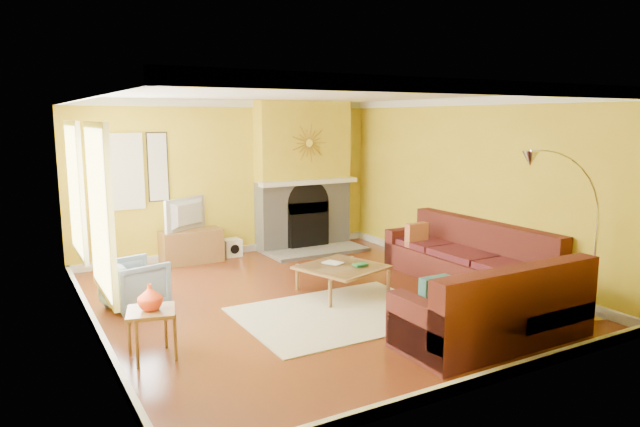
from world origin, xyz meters
TOP-DOWN VIEW (x-y plane):
  - floor at (0.00, 0.00)m, footprint 5.50×6.00m
  - ceiling at (0.00, 0.00)m, footprint 5.50×6.00m
  - wall_back at (0.00, 3.01)m, footprint 5.50×0.02m
  - wall_front at (0.00, -3.01)m, footprint 5.50×0.02m
  - wall_left at (-2.76, 0.00)m, footprint 0.02×6.00m
  - wall_right at (2.76, 0.00)m, footprint 0.02×6.00m
  - baseboard at (0.00, 0.00)m, footprint 5.50×6.00m
  - crown_molding at (0.00, 0.00)m, footprint 5.50×6.00m
  - window_left_near at (-2.72, 1.30)m, footprint 0.06×1.22m
  - window_left_far at (-2.72, -0.60)m, footprint 0.06×1.22m
  - window_back at (-1.90, 2.96)m, footprint 0.82×0.06m
  - wall_art at (-1.25, 2.97)m, footprint 0.34×0.04m
  - fireplace at (1.35, 2.80)m, footprint 1.80×0.40m
  - mantel at (1.35, 2.56)m, footprint 1.92×0.22m
  - hearth at (1.35, 2.25)m, footprint 1.80×0.70m
  - sunburst at (1.35, 2.57)m, footprint 0.70×0.04m
  - rug at (-0.02, -0.71)m, footprint 2.40×1.80m
  - sectional_sofa at (1.32, -0.89)m, footprint 2.86×3.62m
  - coffee_table at (0.46, -0.01)m, footprint 1.27×1.27m
  - media_console at (-0.82, 2.71)m, footprint 1.00×0.45m
  - tv at (-0.82, 2.71)m, footprint 0.87×0.59m
  - subwoofer at (-0.07, 2.81)m, footprint 0.30×0.30m
  - armchair at (-2.14, 0.79)m, footprint 0.84×0.82m
  - side_table at (-2.33, -0.89)m, footprint 0.57×0.57m
  - vase at (-2.33, -0.89)m, footprint 0.30×0.30m
  - book at (0.31, 0.09)m, footprint 0.28×0.31m
  - arc_lamp at (1.94, -2.37)m, footprint 1.31×0.36m

SIDE VIEW (x-z plane):
  - floor at x=0.00m, z-range -0.02..0.00m
  - rug at x=-0.02m, z-range 0.00..0.02m
  - hearth at x=1.35m, z-range 0.00..0.06m
  - baseboard at x=0.00m, z-range 0.00..0.12m
  - subwoofer at x=-0.07m, z-range 0.00..0.30m
  - coffee_table at x=0.46m, z-range 0.00..0.40m
  - side_table at x=-2.33m, z-range 0.00..0.51m
  - media_console at x=-0.82m, z-range 0.00..0.55m
  - armchair at x=-2.14m, z-range 0.00..0.63m
  - book at x=0.31m, z-range 0.40..0.42m
  - sectional_sofa at x=1.32m, z-range 0.00..0.90m
  - vase at x=-2.33m, z-range 0.51..0.77m
  - tv at x=-0.82m, z-range 0.55..1.09m
  - arc_lamp at x=1.94m, z-range 0.00..2.05m
  - mantel at x=1.35m, z-range 1.21..1.29m
  - wall_back at x=0.00m, z-range 0.00..2.70m
  - wall_front at x=0.00m, z-range 0.00..2.70m
  - wall_left at x=-2.76m, z-range 0.00..2.70m
  - wall_right at x=2.76m, z-range 0.00..2.70m
  - fireplace at x=1.35m, z-range 0.00..2.70m
  - window_left_near at x=-2.72m, z-range 0.64..2.36m
  - window_left_far at x=-2.72m, z-range 0.64..2.36m
  - window_back at x=-1.90m, z-range 0.94..2.16m
  - wall_art at x=-1.25m, z-range 1.03..2.17m
  - sunburst at x=1.35m, z-range 1.60..2.30m
  - crown_molding at x=0.00m, z-range 2.58..2.70m
  - ceiling at x=0.00m, z-range 2.70..2.72m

